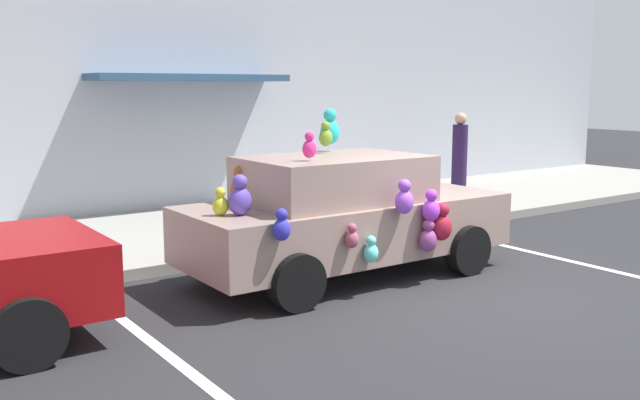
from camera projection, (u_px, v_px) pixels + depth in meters
ground_plane at (491, 296)px, 8.08m from camera, size 60.00×60.00×0.00m
sidewalk at (268, 222)px, 12.11m from camera, size 24.00×4.00×0.15m
storefront_building at (208, 44)px, 13.34m from camera, size 24.00×1.25×6.40m
parking_stripe_front at (540, 254)px, 10.12m from camera, size 0.12×3.60×0.01m
parking_stripe_rear at (145, 337)px, 6.75m from camera, size 0.12×3.60×0.01m
plush_covered_car at (344, 214)px, 8.80m from camera, size 4.23×2.00×2.10m
teddy_bear_on_sidewalk at (390, 199)px, 11.93m from camera, size 0.39×0.33×0.75m
pedestrian_near_shopfront at (460, 154)px, 15.14m from camera, size 0.33×0.33×1.69m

